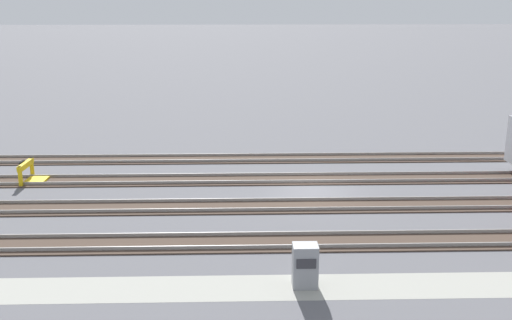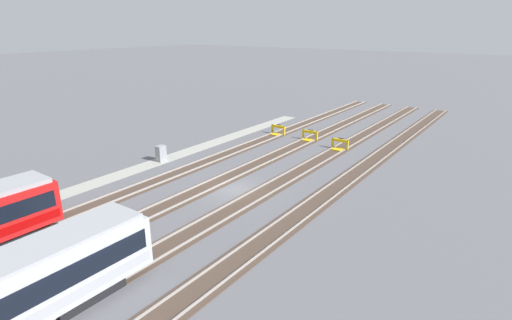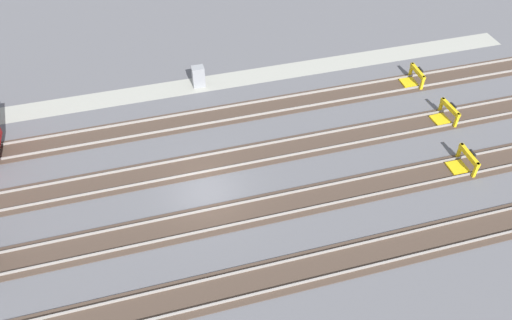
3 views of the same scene
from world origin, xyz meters
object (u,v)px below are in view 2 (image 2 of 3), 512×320
Objects in this scene: bumper_stop_nearest_track at (277,131)px; electrical_cabinet at (161,153)px; bumper_stop_middle_track at (339,145)px; bumper_stop_near_inner_track at (309,136)px.

electrical_cabinet is at bearing -14.36° from bumper_stop_nearest_track.
electrical_cabinet reaches higher than bumper_stop_middle_track.
bumper_stop_nearest_track is 4.53m from bumper_stop_near_inner_track.
electrical_cabinet is (14.09, -13.00, 0.29)m from bumper_stop_middle_track.
bumper_stop_nearest_track is 9.14m from bumper_stop_middle_track.
electrical_cabinet reaches higher than bumper_stop_near_inner_track.
bumper_stop_near_inner_track is at bearing 89.82° from bumper_stop_nearest_track.
bumper_stop_middle_track is 19.17m from electrical_cabinet.
bumper_stop_nearest_track is at bearing -90.18° from bumper_stop_near_inner_track.
bumper_stop_near_inner_track and bumper_stop_middle_track have the same top height.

